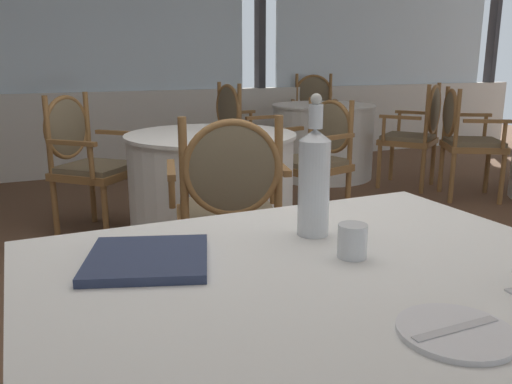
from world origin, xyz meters
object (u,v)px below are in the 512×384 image
at_px(water_tumbler, 352,241).
at_px(dining_chair_1_2, 318,151).
at_px(dining_chair_0_2, 314,110).
at_px(dining_chair_1_1, 229,201).
at_px(dining_chair_1_0, 84,154).
at_px(dining_chair_3_2, 464,134).
at_px(dining_chair_0_0, 240,128).
at_px(menu_book, 148,259).
at_px(dining_chair_0_1, 419,128).
at_px(side_plate, 456,332).
at_px(water_bottle, 314,179).

xyz_separation_m(water_tumbler, dining_chair_1_2, (1.33, 2.34, -0.25)).
height_order(dining_chair_0_2, dining_chair_1_1, dining_chair_0_2).
relative_size(dining_chair_0_2, dining_chair_1_0, 1.06).
distance_m(dining_chair_0_2, dining_chair_3_2, 2.11).
height_order(water_tumbler, dining_chair_0_0, dining_chair_0_0).
relative_size(menu_book, dining_chair_1_1, 0.28).
distance_m(dining_chair_0_1, dining_chair_0_2, 1.64).
distance_m(side_plate, dining_chair_1_2, 3.05).
bearing_deg(dining_chair_1_1, dining_chair_1_2, -29.94).
bearing_deg(dining_chair_0_2, dining_chair_0_0, -29.97).
distance_m(dining_chair_1_2, dining_chair_3_2, 1.48).
bearing_deg(dining_chair_1_1, dining_chair_0_2, -20.82).
bearing_deg(water_bottle, dining_chair_3_2, 38.48).
xyz_separation_m(water_bottle, dining_chair_1_1, (0.16, 1.00, -0.32)).
bearing_deg(dining_chair_1_0, side_plate, -41.04).
bearing_deg(dining_chair_0_0, dining_chair_3_2, -40.96).
xyz_separation_m(menu_book, dining_chair_0_2, (3.00, 4.34, -0.16)).
distance_m(dining_chair_1_1, dining_chair_1_2, 1.64).
bearing_deg(water_tumbler, dining_chair_1_0, 95.40).
xyz_separation_m(dining_chair_0_0, dining_chair_1_0, (-1.48, -0.78, -0.01)).
height_order(dining_chair_1_0, dining_chair_3_2, dining_chair_1_0).
xyz_separation_m(water_tumbler, menu_book, (-0.44, 0.16, -0.03)).
height_order(dining_chair_0_0, dining_chair_1_2, dining_chair_0_0).
bearing_deg(dining_chair_1_1, water_tumbler, -172.89).
height_order(dining_chair_1_1, dining_chair_3_2, dining_chair_1_1).
bearing_deg(water_tumbler, dining_chair_1_2, 60.50).
xyz_separation_m(side_plate, dining_chair_0_0, (1.26, 3.92, -0.18)).
relative_size(water_bottle, dining_chair_1_1, 0.38).
bearing_deg(dining_chair_0_0, dining_chair_1_1, -119.10).
xyz_separation_m(side_plate, dining_chair_0_2, (2.61, 4.86, -0.15)).
height_order(dining_chair_0_0, dining_chair_0_2, dining_chair_0_2).
bearing_deg(dining_chair_1_2, water_tumbler, 45.55).
bearing_deg(dining_chair_3_2, water_bottle, -110.69).
distance_m(side_plate, dining_chair_3_2, 3.98).
relative_size(menu_book, dining_chair_1_0, 0.28).
xyz_separation_m(water_bottle, dining_chair_0_0, (1.22, 3.37, -0.32)).
bearing_deg(dining_chair_3_2, menu_book, -114.41).
bearing_deg(dining_chair_3_2, dining_chair_1_0, -156.03).
xyz_separation_m(side_plate, water_tumbler, (0.05, 0.37, 0.03)).
relative_size(water_tumbler, dining_chair_1_0, 0.08).
distance_m(menu_book, dining_chair_0_1, 4.15).
relative_size(dining_chair_0_2, dining_chair_3_2, 1.07).
distance_m(water_bottle, dining_chair_0_0, 3.60).
distance_m(dining_chair_0_1, dining_chair_1_0, 2.97).
distance_m(water_bottle, dining_chair_0_2, 5.03).
height_order(water_tumbler, dining_chair_1_0, dining_chair_1_0).
relative_size(water_tumbler, dining_chair_1_1, 0.08).
relative_size(side_plate, menu_book, 0.74).
distance_m(dining_chair_1_0, dining_chair_1_1, 1.65).
distance_m(side_plate, menu_book, 0.65).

